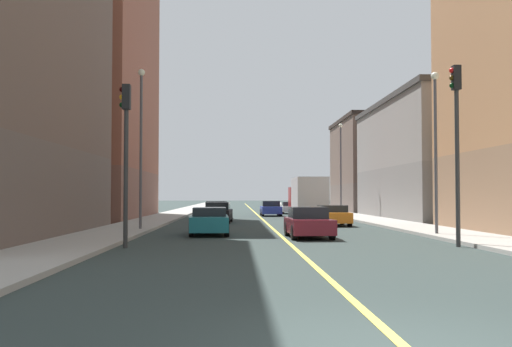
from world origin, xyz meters
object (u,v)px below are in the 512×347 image
object	(u,v)px
building_right_midblock	(89,73)
street_lamp_left_far	(341,160)
traffic_light_right_near	(126,142)
car_silver	(290,208)
building_left_mid	(439,159)
car_maroon	(308,223)
box_truck	(308,198)
street_lamp_left_near	(436,136)
traffic_light_left_near	(457,130)
car_white	(217,210)
building_left_far	(380,166)
street_lamp_right_near	(141,133)
car_orange	(332,215)
car_black	(218,213)
car_teal	(209,221)
car_blue	(271,209)

from	to	relation	value
building_right_midblock	street_lamp_left_far	bearing A→B (deg)	7.21
traffic_light_right_near	car_silver	size ratio (longest dim) A/B	1.31
building_left_mid	car_maroon	size ratio (longest dim) A/B	4.88
car_silver	box_truck	xyz separation A→B (m)	(-0.14, -15.44, 1.08)
street_lamp_left_near	building_right_midblock	bearing A→B (deg)	134.66
traffic_light_left_near	car_white	distance (m)	28.01
building_left_far	street_lamp_left_near	xyz separation A→B (m)	(-7.00, -38.14, -0.59)
street_lamp_right_near	street_lamp_left_far	xyz separation A→B (m)	(14.04, 19.67, -0.20)
car_orange	traffic_light_left_near	bearing A→B (deg)	-81.93
building_right_midblock	car_black	distance (m)	17.30
traffic_light_right_near	car_silver	bearing A→B (deg)	76.03
traffic_light_left_near	car_silver	distance (m)	38.57
car_teal	car_white	bearing A→B (deg)	90.77
building_right_midblock	car_black	world-z (taller)	building_right_midblock
building_left_mid	car_black	distance (m)	18.72
street_lamp_right_near	car_teal	size ratio (longest dim) A/B	1.92
traffic_light_left_near	car_teal	bearing A→B (deg)	144.01
car_teal	street_lamp_left_far	bearing A→B (deg)	65.13
street_lamp_right_near	street_lamp_left_far	size ratio (longest dim) A/B	1.05
street_lamp_right_near	car_teal	bearing A→B (deg)	-35.71
traffic_light_left_near	car_silver	xyz separation A→B (m)	(-2.51, 38.31, -3.65)
traffic_light_right_near	car_black	xyz separation A→B (m)	(2.76, 18.75, -3.12)
car_maroon	car_blue	bearing A→B (deg)	90.07
car_black	car_maroon	xyz separation A→B (m)	(4.40, -14.08, -0.03)
building_left_far	car_white	bearing A→B (deg)	-135.65
building_left_mid	car_teal	bearing A→B (deg)	-134.19
street_lamp_left_near	car_silver	bearing A→B (deg)	96.07
street_lamp_left_near	box_truck	bearing A→B (deg)	101.68
traffic_light_right_near	building_right_midblock	bearing A→B (deg)	106.81
car_orange	building_right_midblock	bearing A→B (deg)	147.26
car_blue	car_orange	size ratio (longest dim) A/B	1.02
building_right_midblock	street_lamp_right_near	size ratio (longest dim) A/B	2.84
box_truck	street_lamp_left_near	bearing A→B (deg)	-78.32
street_lamp_left_near	traffic_light_right_near	bearing A→B (deg)	-158.47
box_truck	building_right_midblock	bearing A→B (deg)	168.38
car_black	building_right_midblock	bearing A→B (deg)	144.40
building_right_midblock	car_teal	world-z (taller)	building_right_midblock
traffic_light_right_near	car_teal	xyz separation A→B (m)	(2.71, 6.78, -3.15)
building_right_midblock	car_blue	distance (m)	19.54
car_blue	car_silver	world-z (taller)	car_blue
building_left_mid	street_lamp_right_near	bearing A→B (deg)	-144.16
building_right_midblock	street_lamp_right_near	distance (m)	19.60
car_silver	car_blue	bearing A→B (deg)	-110.05
car_maroon	car_teal	distance (m)	4.93
car_blue	street_lamp_right_near	bearing A→B (deg)	-109.98
building_left_mid	car_maroon	world-z (taller)	building_left_mid
traffic_light_right_near	car_black	bearing A→B (deg)	81.63
car_black	car_blue	world-z (taller)	car_black
traffic_light_right_near	car_black	size ratio (longest dim) A/B	1.29
car_white	box_truck	world-z (taller)	box_truck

